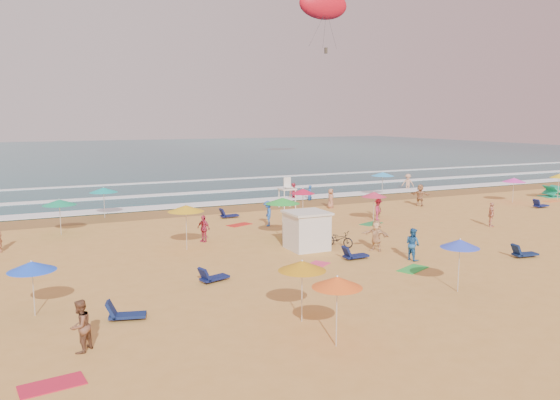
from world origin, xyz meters
name	(u,v)px	position (x,y,z in m)	size (l,w,h in m)	color
ground	(361,233)	(0.00, 0.00, 0.00)	(220.00, 220.00, 0.00)	gold
ocean	(128,154)	(0.00, 84.00, 0.00)	(220.00, 140.00, 0.18)	#0C4756
wet_sand	(278,205)	(0.00, 12.50, 0.01)	(220.00, 220.00, 0.00)	olive
surf_foam	(240,191)	(0.00, 21.32, 0.10)	(200.00, 18.70, 0.05)	white
cabana	(307,231)	(-5.03, -2.19, 1.00)	(2.00, 2.00, 2.00)	silver
cabana_roof	(307,213)	(-5.03, -2.19, 2.06)	(2.20, 2.20, 0.12)	silver
bicycle	(339,239)	(-3.13, -2.49, 0.46)	(0.61, 1.76, 0.92)	black
lifeguard_stand	(287,195)	(0.10, 10.86, 1.05)	(1.20, 1.20, 2.10)	white
beach_umbrellas	(375,197)	(1.56, 0.74, 2.12)	(49.50, 28.47, 0.80)	#FF5F1A
loungers	(444,230)	(4.99, -1.98, 0.17)	(52.36, 18.37, 0.34)	#0F184C
towels	(367,239)	(-0.53, -1.45, 0.01)	(46.98, 22.56, 0.03)	red
beachgoers	(305,213)	(-1.78, 4.21, 0.80)	(44.62, 28.61, 2.08)	#2456A8
parasail	(323,5)	(24.29, 48.08, 24.51)	(8.24, 2.88, 9.72)	red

